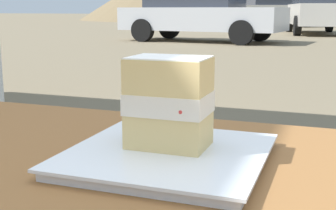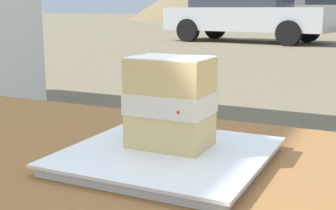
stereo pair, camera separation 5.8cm
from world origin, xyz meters
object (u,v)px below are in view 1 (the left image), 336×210
Objects in this scene: parked_car_near at (200,13)px; parked_car_extra at (275,10)px; dessert_plate at (168,156)px; cake_slice at (169,102)px; parked_car_far at (315,11)px.

parked_car_near is 1.06× the size of parked_car_extra.
dessert_plate is 0.07m from cake_slice.
parked_car_extra is (-2.77, 23.61, 0.08)m from cake_slice.
dessert_plate is 2.10× the size of cake_slice.
parked_car_far is at bearing 62.38° from parked_car_near.
cake_slice is at bearing -83.32° from parked_car_extra.
dessert_plate is 0.05× the size of parked_car_far.
dessert_plate is at bearing -74.29° from cake_slice.
parked_car_far is (-0.57, 17.49, 0.04)m from cake_slice.
parked_car_extra is at bearing 96.68° from cake_slice.
parked_car_far is at bearing -70.23° from parked_car_extra.
parked_car_near is 1.00× the size of parked_car_far.
parked_car_far reaches higher than cake_slice.
parked_car_near is (-3.41, 12.05, 0.01)m from cake_slice.
cake_slice is 12.52m from parked_car_near.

